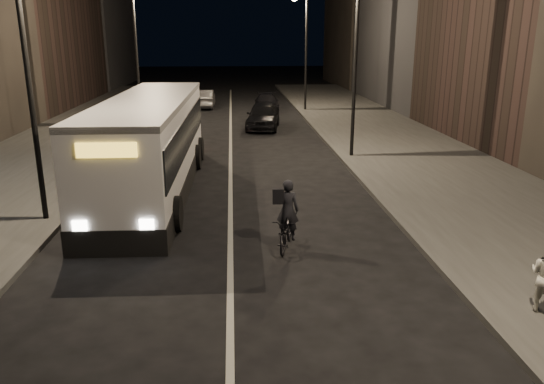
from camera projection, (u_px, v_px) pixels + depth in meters
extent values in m
plane|color=black|center=(230.00, 273.00, 12.75)|extent=(180.00, 180.00, 0.00)
cube|color=#353532|center=(399.00, 147.00, 26.72)|extent=(7.00, 70.00, 0.16)
cube|color=#353532|center=(54.00, 153.00, 25.50)|extent=(7.00, 70.00, 0.16)
cylinder|color=black|center=(355.00, 67.00, 23.44)|extent=(0.16, 0.16, 8.00)
cylinder|color=black|center=(306.00, 55.00, 38.74)|extent=(0.16, 0.16, 8.00)
cylinder|color=black|center=(29.00, 84.00, 14.99)|extent=(0.16, 0.16, 8.00)
cylinder|color=black|center=(137.00, 58.00, 32.20)|extent=(0.16, 0.16, 8.00)
cube|color=silver|center=(152.00, 145.00, 19.19)|extent=(2.85, 12.59, 3.34)
cube|color=black|center=(151.00, 132.00, 19.05)|extent=(2.93, 12.17, 1.20)
cube|color=silver|center=(149.00, 100.00, 18.73)|extent=(2.87, 12.59, 0.19)
cube|color=gold|center=(107.00, 150.00, 12.86)|extent=(1.46, 0.15, 0.37)
cylinder|color=black|center=(84.00, 215.00, 15.24)|extent=(0.39, 1.05, 1.04)
cylinder|color=black|center=(175.00, 214.00, 15.38)|extent=(0.39, 1.05, 1.04)
cylinder|color=black|center=(138.00, 153.00, 23.25)|extent=(0.39, 1.05, 1.04)
cylinder|color=black|center=(198.00, 153.00, 23.38)|extent=(0.39, 1.05, 1.04)
imported|color=black|center=(287.00, 232.00, 14.13)|extent=(1.00, 1.80, 0.89)
imported|color=black|center=(288.00, 210.00, 13.74)|extent=(0.67, 0.53, 1.63)
imported|color=black|center=(263.00, 116.00, 32.29)|extent=(2.49, 4.85, 1.58)
imported|color=#3E3F41|center=(204.00, 99.00, 41.74)|extent=(1.58, 4.32, 1.42)
imported|color=black|center=(267.00, 103.00, 39.90)|extent=(1.99, 4.48, 1.28)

